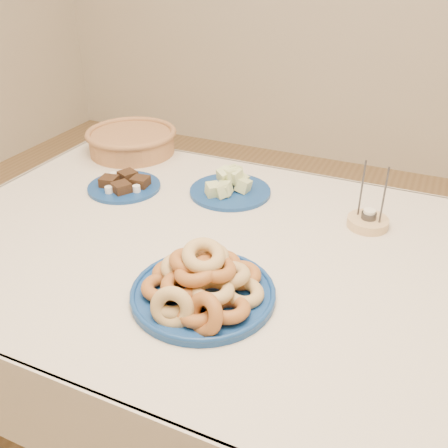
{
  "coord_description": "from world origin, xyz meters",
  "views": [
    {
      "loc": [
        0.44,
        -1.03,
        1.47
      ],
      "look_at": [
        0.0,
        -0.05,
        0.85
      ],
      "focal_mm": 40.0,
      "sensor_mm": 36.0,
      "label": 1
    }
  ],
  "objects_px": {
    "dining_table": "(231,280)",
    "candle_holder": "(368,221)",
    "brownie_plate": "(124,185)",
    "wicker_basket": "(132,140)",
    "donut_platter": "(202,285)",
    "melon_plate": "(230,186)"
  },
  "relations": [
    {
      "from": "brownie_plate",
      "to": "melon_plate",
      "type": "bearing_deg",
      "value": 18.47
    },
    {
      "from": "brownie_plate",
      "to": "wicker_basket",
      "type": "bearing_deg",
      "value": 118.38
    },
    {
      "from": "wicker_basket",
      "to": "candle_holder",
      "type": "bearing_deg",
      "value": -12.1
    },
    {
      "from": "dining_table",
      "to": "candle_holder",
      "type": "distance_m",
      "value": 0.42
    },
    {
      "from": "wicker_basket",
      "to": "dining_table",
      "type": "bearing_deg",
      "value": -36.86
    },
    {
      "from": "melon_plate",
      "to": "brownie_plate",
      "type": "xyz_separation_m",
      "value": [
        -0.33,
        -0.11,
        -0.01
      ]
    },
    {
      "from": "donut_platter",
      "to": "candle_holder",
      "type": "bearing_deg",
      "value": 59.77
    },
    {
      "from": "brownie_plate",
      "to": "wicker_basket",
      "type": "xyz_separation_m",
      "value": [
        -0.15,
        0.28,
        0.04
      ]
    },
    {
      "from": "dining_table",
      "to": "donut_platter",
      "type": "height_order",
      "value": "donut_platter"
    },
    {
      "from": "melon_plate",
      "to": "brownie_plate",
      "type": "height_order",
      "value": "melon_plate"
    },
    {
      "from": "wicker_basket",
      "to": "brownie_plate",
      "type": "bearing_deg",
      "value": -61.62
    },
    {
      "from": "dining_table",
      "to": "donut_platter",
      "type": "relative_size",
      "value": 5.07
    },
    {
      "from": "brownie_plate",
      "to": "candle_holder",
      "type": "distance_m",
      "value": 0.78
    },
    {
      "from": "dining_table",
      "to": "candle_holder",
      "type": "height_order",
      "value": "candle_holder"
    },
    {
      "from": "dining_table",
      "to": "melon_plate",
      "type": "relative_size",
      "value": 5.34
    },
    {
      "from": "brownie_plate",
      "to": "wicker_basket",
      "type": "relative_size",
      "value": 0.71
    },
    {
      "from": "donut_platter",
      "to": "candle_holder",
      "type": "height_order",
      "value": "candle_holder"
    },
    {
      "from": "brownie_plate",
      "to": "candle_holder",
      "type": "xyz_separation_m",
      "value": [
        0.77,
        0.08,
        0.01
      ]
    },
    {
      "from": "dining_table",
      "to": "candle_holder",
      "type": "xyz_separation_m",
      "value": [
        0.31,
        0.26,
        0.12
      ]
    },
    {
      "from": "donut_platter",
      "to": "melon_plate",
      "type": "distance_m",
      "value": 0.54
    },
    {
      "from": "dining_table",
      "to": "brownie_plate",
      "type": "distance_m",
      "value": 0.51
    },
    {
      "from": "melon_plate",
      "to": "candle_holder",
      "type": "height_order",
      "value": "candle_holder"
    }
  ]
}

